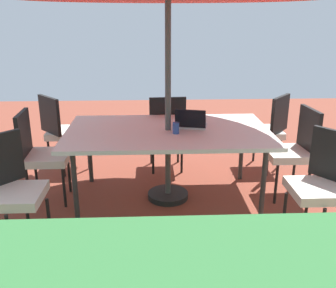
% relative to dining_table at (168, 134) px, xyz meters
% --- Properties ---
extents(ground_plane, '(10.00, 10.00, 0.02)m').
position_rel_dining_table_xyz_m(ground_plane, '(0.00, 0.00, -0.74)').
color(ground_plane, brown).
extents(dining_table, '(2.10, 1.24, 0.78)m').
position_rel_dining_table_xyz_m(dining_table, '(0.00, 0.00, 0.00)').
color(dining_table, white).
rests_on(dining_table, ground_plane).
extents(chair_south, '(0.46, 0.47, 0.98)m').
position_rel_dining_table_xyz_m(chair_south, '(-0.02, -0.80, -0.18)').
color(chair_south, silver).
rests_on(chair_south, ground_plane).
extents(chair_west, '(0.48, 0.47, 0.98)m').
position_rel_dining_table_xyz_m(chair_west, '(-1.35, -0.02, -0.18)').
color(chair_west, silver).
rests_on(chair_west, ground_plane).
extents(chair_east, '(0.47, 0.46, 0.98)m').
position_rel_dining_table_xyz_m(chair_east, '(1.33, -0.01, -0.18)').
color(chair_east, silver).
rests_on(chair_east, ground_plane).
extents(chair_southwest, '(0.59, 0.58, 0.98)m').
position_rel_dining_table_xyz_m(chair_southwest, '(-1.28, -0.77, -0.18)').
color(chair_southwest, silver).
rests_on(chair_southwest, ground_plane).
extents(chair_northeast, '(0.59, 0.59, 0.98)m').
position_rel_dining_table_xyz_m(chair_northeast, '(1.36, 0.84, -0.18)').
color(chair_northeast, silver).
rests_on(chair_northeast, ground_plane).
extents(chair_southeast, '(0.59, 0.59, 0.98)m').
position_rel_dining_table_xyz_m(chair_southeast, '(1.29, -0.85, -0.18)').
color(chair_southeast, silver).
rests_on(chair_southeast, ground_plane).
extents(chair_northwest, '(0.58, 0.58, 0.98)m').
position_rel_dining_table_xyz_m(chair_northwest, '(-1.29, 0.85, -0.18)').
color(chair_northwest, silver).
rests_on(chair_northwest, ground_plane).
extents(laptop, '(0.37, 0.32, 0.21)m').
position_rel_dining_table_xyz_m(laptop, '(-0.25, -0.07, 0.09)').
color(laptop, '#B7B7BC').
rests_on(laptop, dining_table).
extents(cup, '(0.06, 0.06, 0.11)m').
position_rel_dining_table_xyz_m(cup, '(-0.07, 0.13, 0.10)').
color(cup, '#334C99').
rests_on(cup, dining_table).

